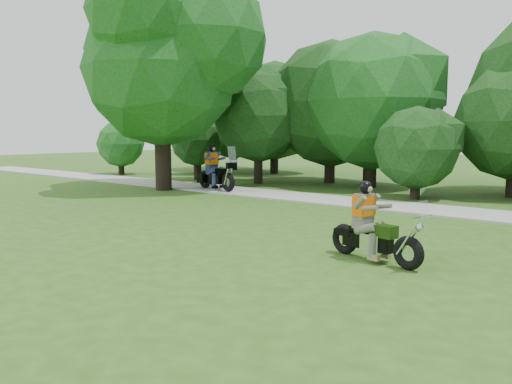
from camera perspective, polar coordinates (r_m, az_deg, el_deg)
The scene contains 5 objects.
ground at distance 9.65m, azimuth 0.93°, elevation -7.70°, with size 100.00×100.00×0.00m, color #2E4E16.
walkway at distance 16.57m, azimuth 18.26°, elevation -1.83°, with size 60.00×2.20×0.06m, color #969692.
big_tree_west at distance 21.87m, azimuth -10.17°, elevation 15.48°, with size 8.64×6.56×9.96m.
chopper_motorcycle at distance 9.70m, azimuth 12.97°, elevation -4.43°, with size 2.09×0.83×1.51m.
touring_motorcycle at distance 20.80m, azimuth -4.81°, elevation 2.16°, with size 2.45×1.08×1.88m.
Camera 1 is at (5.76, -7.36, 2.41)m, focal length 35.00 mm.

